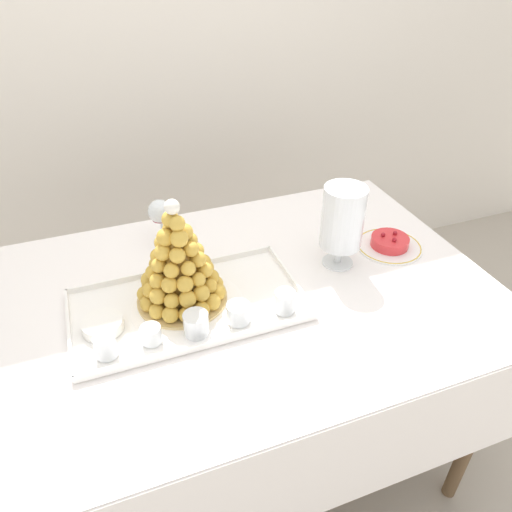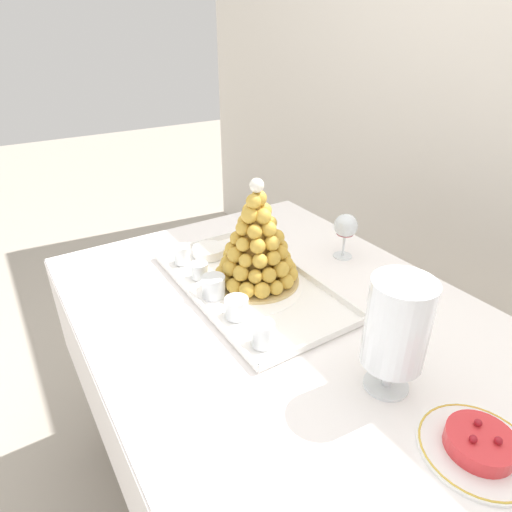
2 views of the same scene
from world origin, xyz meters
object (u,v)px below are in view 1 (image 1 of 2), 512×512
croquembouche (179,264)px  wine_glass (160,213)px  macaron_goblet (342,219)px  fruit_tart_plate (389,244)px  dessert_cup_mid_right (238,313)px  creme_brulee_ramekin (103,325)px  dessert_cup_mid_left (151,335)px  dessert_cup_right (285,302)px  dessert_cup_left (106,347)px  dessert_cup_centre (196,325)px  serving_tray (188,306)px

croquembouche → wine_glass: (0.01, 0.32, -0.02)m
macaron_goblet → fruit_tart_plate: bearing=5.5°
croquembouche → dessert_cup_mid_right: size_ratio=5.05×
croquembouche → wine_glass: 0.32m
creme_brulee_ramekin → fruit_tart_plate: 0.89m
croquembouche → dessert_cup_mid_left: 0.19m
croquembouche → macaron_goblet: (0.48, 0.01, 0.03)m
dessert_cup_right → wine_glass: bearing=116.6°
croquembouche → dessert_cup_left: bearing=-147.6°
dessert_cup_centre → wine_glass: 0.46m
dessert_cup_centre → serving_tray: bearing=87.8°
macaron_goblet → croquembouche: bearing=-178.8°
croquembouche → dessert_cup_centre: size_ratio=4.83×
dessert_cup_right → macaron_goblet: bearing=31.8°
dessert_cup_mid_left → dessert_cup_centre: dessert_cup_centre is taller
dessert_cup_centre → dessert_cup_mid_right: size_ratio=1.04×
serving_tray → dessert_cup_left: 0.25m
serving_tray → macaron_goblet: size_ratio=2.42×
dessert_cup_mid_right → wine_glass: wine_glass is taller
serving_tray → wine_glass: (0.01, 0.35, 0.10)m
serving_tray → dessert_cup_right: size_ratio=10.24×
dessert_cup_mid_left → fruit_tart_plate: (0.78, 0.16, -0.02)m
creme_brulee_ramekin → macaron_goblet: 0.71m
dessert_cup_right → dessert_cup_mid_right: bearing=177.9°
dessert_cup_mid_left → fruit_tart_plate: size_ratio=0.24×
dessert_cup_mid_right → creme_brulee_ramekin: (-0.33, 0.09, -0.01)m
macaron_goblet → wine_glass: 0.56m
creme_brulee_ramekin → dessert_cup_centre: bearing=-23.8°
dessert_cup_mid_right → fruit_tart_plate: 0.58m
dessert_cup_centre → macaron_goblet: (0.48, 0.15, 0.12)m
fruit_tart_plate → dessert_cup_right: bearing=-159.0°
dessert_cup_right → fruit_tart_plate: bearing=21.0°
dessert_cup_left → wine_glass: 0.52m
dessert_cup_centre → dessert_cup_right: bearing=0.4°
dessert_cup_mid_left → dessert_cup_right: bearing=-1.4°
dessert_cup_mid_right → wine_glass: 0.47m
dessert_cup_left → dessert_cup_centre: 0.22m
dessert_cup_centre → macaron_goblet: 0.52m
dessert_cup_mid_left → fruit_tart_plate: 0.80m
dessert_cup_left → macaron_goblet: macaron_goblet is taller
serving_tray → macaron_goblet: bearing=4.8°
dessert_cup_left → dessert_cup_right: dessert_cup_right is taller
croquembouche → fruit_tart_plate: (0.68, 0.03, -0.11)m
dessert_cup_mid_left → wine_glass: (0.12, 0.45, 0.07)m
croquembouche → dessert_cup_right: bearing=-29.7°
creme_brulee_ramekin → dessert_cup_left: bearing=-90.2°
macaron_goblet → serving_tray: bearing=-175.2°
dessert_cup_mid_left → creme_brulee_ramekin: 0.14m
croquembouche → fruit_tart_plate: bearing=2.5°
wine_glass → dessert_cup_mid_left: bearing=-104.8°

